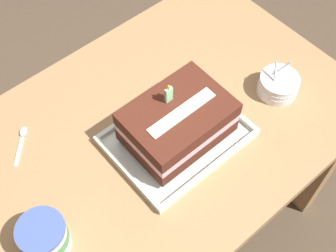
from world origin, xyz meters
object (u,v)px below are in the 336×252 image
at_px(bowl_stack, 278,85).
at_px(foil_tray, 177,137).
at_px(ice_cream_tub, 44,237).
at_px(birthday_cake, 178,122).
at_px(serving_spoon_near_tray, 22,137).

bearing_deg(bowl_stack, foil_tray, 168.46).
bearing_deg(bowl_stack, ice_cream_tub, 176.59).
distance_m(birthday_cake, ice_cream_tub, 0.40).
xyz_separation_m(birthday_cake, bowl_stack, (0.31, -0.06, -0.05)).
height_order(ice_cream_tub, serving_spoon_near_tray, ice_cream_tub).
bearing_deg(birthday_cake, foil_tray, -90.00).
distance_m(bowl_stack, serving_spoon_near_tray, 0.70).
bearing_deg(ice_cream_tub, birthday_cake, 3.01).
bearing_deg(foil_tray, birthday_cake, 90.00).
bearing_deg(birthday_cake, serving_spoon_near_tray, 139.16).
height_order(birthday_cake, serving_spoon_near_tray, birthday_cake).
distance_m(foil_tray, serving_spoon_near_tray, 0.40).
distance_m(birthday_cake, bowl_stack, 0.32).
relative_size(bowl_stack, serving_spoon_near_tray, 1.15).
bearing_deg(serving_spoon_near_tray, foil_tray, -40.84).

